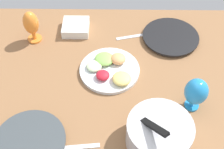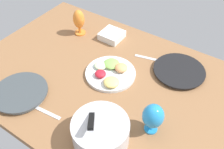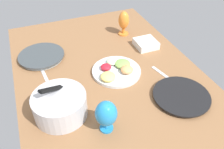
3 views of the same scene
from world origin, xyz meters
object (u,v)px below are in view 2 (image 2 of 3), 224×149
object	(u,v)px
hurricane_glass_orange	(79,20)
hurricane_glass_blue	(153,117)
dinner_plate_left	(179,71)
mixing_bowl	(101,131)
fruit_platter	(111,72)
square_bowl_white	(112,35)
dinner_plate_right	(21,93)

from	to	relation	value
hurricane_glass_orange	hurricane_glass_blue	xyz separation A→B (cm)	(-74.98, 41.05, -0.45)
dinner_plate_left	hurricane_glass_orange	distance (cm)	71.40
mixing_bowl	hurricane_glass_orange	size ratio (longest dim) A/B	1.43
dinner_plate_left	fruit_platter	world-z (taller)	fruit_platter
dinner_plate_left	hurricane_glass_blue	distance (cm)	43.58
dinner_plate_left	hurricane_glass_orange	size ratio (longest dim) A/B	1.67
square_bowl_white	mixing_bowl	bearing A→B (deg)	120.15
dinner_plate_left	hurricane_glass_blue	size ratio (longest dim) A/B	1.79
fruit_platter	hurricane_glass_blue	bearing A→B (deg)	151.40
mixing_bowl	dinner_plate_right	bearing A→B (deg)	2.23
mixing_bowl	square_bowl_white	xyz separation A→B (cm)	(37.93, -65.31, -3.75)
dinner_plate_left	square_bowl_white	size ratio (longest dim) A/B	2.13
dinner_plate_right	mixing_bowl	size ratio (longest dim) A/B	1.13
hurricane_glass_orange	square_bowl_white	size ratio (longest dim) A/B	1.28
mixing_bowl	square_bowl_white	size ratio (longest dim) A/B	1.83
dinner_plate_right	hurricane_glass_orange	distance (cm)	61.26
fruit_platter	hurricane_glass_blue	distance (cm)	41.17
dinner_plate_left	square_bowl_white	xyz separation A→B (cm)	(49.92, -5.85, 1.43)
dinner_plate_left	square_bowl_white	distance (cm)	50.28
dinner_plate_right	fruit_platter	world-z (taller)	fruit_platter
dinner_plate_right	hurricane_glass_blue	bearing A→B (deg)	-164.03
fruit_platter	hurricane_glass_blue	size ratio (longest dim) A/B	1.74
mixing_bowl	square_bowl_white	distance (cm)	75.62
dinner_plate_left	fruit_platter	distance (cm)	38.93
fruit_platter	hurricane_glass_orange	distance (cm)	45.87
hurricane_glass_orange	square_bowl_white	bearing A→B (deg)	-160.74
dinner_plate_right	mixing_bowl	distance (cm)	50.17
hurricane_glass_orange	fruit_platter	bearing A→B (deg)	151.20
dinner_plate_right	fruit_platter	xyz separation A→B (cm)	(-30.60, -38.24, 0.43)
dinner_plate_right	hurricane_glass_orange	bearing A→B (deg)	-81.54
hurricane_glass_blue	dinner_plate_right	bearing A→B (deg)	15.97
mixing_bowl	square_bowl_white	world-z (taller)	mixing_bowl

